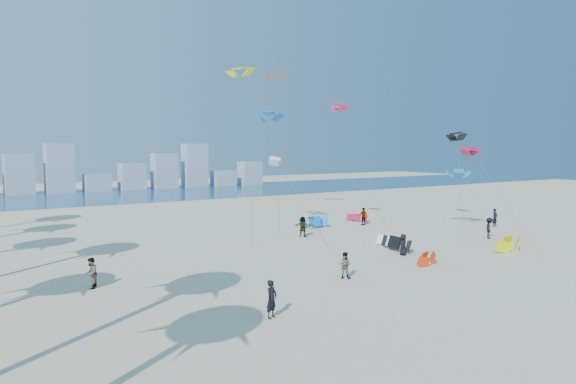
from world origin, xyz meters
TOP-DOWN VIEW (x-y plane):
  - ground at (0.00, 0.00)m, footprint 220.00×220.00m
  - ocean at (0.00, 72.00)m, footprint 220.00×220.00m
  - kitesurfer_near at (-5.74, 4.54)m, footprint 0.74×0.63m
  - kitesurfer_mid at (1.79, 8.40)m, footprint 0.93×0.96m
  - kitesurfers_far at (11.25, 17.03)m, footprint 39.34×13.91m
  - grounded_kites at (12.99, 15.62)m, footprint 12.41×20.33m
  - flying_kites at (14.46, 23.31)m, footprint 24.73×27.41m
  - distant_skyline at (-1.19, 82.00)m, footprint 85.00×3.00m

SIDE VIEW (x-z plane):
  - ground at x=0.00m, z-range 0.00..0.00m
  - ocean at x=0.00m, z-range 0.01..0.01m
  - grounded_kites at x=12.99m, z-range -0.04..0.98m
  - kitesurfer_mid at x=1.79m, z-range 0.00..1.56m
  - kitesurfer_near at x=-5.74m, z-range 0.00..1.72m
  - kitesurfers_far at x=11.25m, z-range -0.03..1.75m
  - distant_skyline at x=-1.19m, z-range -1.11..7.29m
  - flying_kites at x=14.46m, z-range 2.36..18.59m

